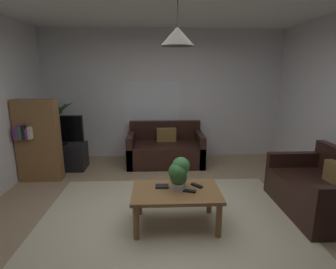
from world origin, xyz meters
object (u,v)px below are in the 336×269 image
Objects in this scene: remote_on_table_0 at (189,191)px; tv at (59,130)px; coffee_table at (176,196)px; bookshelf_corner at (38,140)px; book_on_table_0 at (162,186)px; pendant_lamp at (177,36)px; potted_plant_on_table at (179,173)px; couch_right_side at (320,192)px; couch_under_window at (166,150)px; tv_stand at (62,156)px; remote_on_table_1 at (197,186)px; potted_palm_corner at (58,132)px.

remote_on_table_0 is 3.01m from tv.
coffee_table is 0.75× the size of bookshelf_corner.
tv reaches higher than book_on_table_0.
pendant_lamp is (2.05, -1.98, 1.42)m from tv.
potted_plant_on_table is 0.67× the size of pendant_lamp.
pendant_lamp reaches higher than couch_right_side.
potted_plant_on_table reaches higher than remote_on_table_0.
couch_under_window is 2.01m from tv_stand.
remote_on_table_1 is 0.31m from potted_plant_on_table.
book_on_table_0 is at bearing -44.97° from tv.
remote_on_table_0 is 3.01m from tv_stand.
book_on_table_0 is 2.50m from bookshelf_corner.
potted_plant_on_table is at bearing -42.88° from tv.
bookshelf_corner is (-2.07, 1.39, 0.24)m from book_on_table_0.
remote_on_table_1 is (0.43, 0.00, 0.00)m from book_on_table_0.
coffee_table is at bearing -129.05° from potted_plant_on_table.
remote_on_table_0 is at bearing -37.47° from potted_plant_on_table.
remote_on_table_1 is at bearing 14.84° from potted_plant_on_table.
pendant_lamp is at bearing -129.05° from potted_plant_on_table.
couch_right_side is at bearing 7.01° from coffee_table.
tv_stand is at bearing 134.70° from book_on_table_0.
couch_under_window is at bearing -4.87° from potted_palm_corner.
couch_right_side reaches higher than remote_on_table_0.
couch_right_side is at bearing 7.01° from pendant_lamp.
remote_on_table_0 is 0.27× the size of pendant_lamp.
coffee_table is at bearing -47.38° from potted_palm_corner.
remote_on_table_0 is 2.85m from bookshelf_corner.
tv is 0.53m from bookshelf_corner.
potted_palm_corner reaches higher than couch_right_side.
bookshelf_corner is at bearing -110.74° from tv.
bookshelf_corner reaches higher than couch_right_side.
remote_on_table_0 is at bearing -16.27° from pendant_lamp.
tv is at bearing 136.00° from pendant_lamp.
couch_under_window is 1.10× the size of potted_palm_corner.
potted_plant_on_table reaches higher than book_on_table_0.
remote_on_table_1 is 0.12× the size of potted_palm_corner.
book_on_table_0 reaches higher than coffee_table.
remote_on_table_0 is 1.00× the size of remote_on_table_1.
pendant_lamp is at bearing -82.99° from couch_right_side.
pendant_lamp reaches higher than book_on_table_0.
coffee_table is at bearing -85.48° from remote_on_table_0.
potted_plant_on_table is at bearing -46.42° from potted_palm_corner.
tv_stand is at bearing 135.69° from pendant_lamp.
bookshelf_corner is at bearing -109.94° from tv_stand.
tv_stand is 3.47m from pendant_lamp.
tv is at bearing -172.19° from couch_under_window.
potted_plant_on_table is 1.54m from pendant_lamp.
remote_on_table_1 is at bearing -39.36° from tv_stand.
potted_plant_on_table reaches higher than remote_on_table_1.
remote_on_table_1 is 3.43m from potted_palm_corner.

